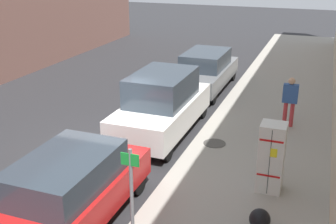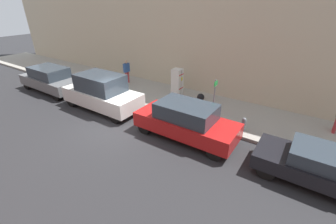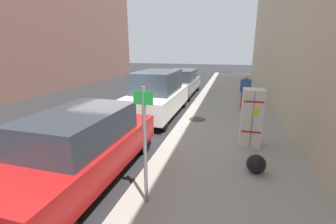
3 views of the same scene
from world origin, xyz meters
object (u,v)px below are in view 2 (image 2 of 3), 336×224
(street_sign_post, at_px, (214,99))
(trash_bag, at_px, (201,97))
(fire_hydrant, at_px, (244,124))
(parked_van_white, at_px, (102,92))
(discarded_refrigerator, at_px, (177,82))
(parked_suv_red, at_px, (186,121))
(parked_sedan_dark, at_px, (325,168))
(parked_suv_gray, at_px, (51,79))
(pedestrian_walking_far, at_px, (127,70))

(street_sign_post, relative_size, trash_bag, 5.01)
(fire_hydrant, bearing_deg, parked_van_white, -76.99)
(discarded_refrigerator, distance_m, fire_hydrant, 5.56)
(fire_hydrant, height_order, parked_suv_red, parked_suv_red)
(discarded_refrigerator, distance_m, parked_sedan_dark, 9.33)
(parked_suv_gray, distance_m, parked_van_white, 5.35)
(street_sign_post, height_order, parked_sedan_dark, street_sign_post)
(street_sign_post, xyz_separation_m, fire_hydrant, (0.00, 1.62, -0.94))
(parked_suv_gray, bearing_deg, pedestrian_walking_far, 137.92)
(parked_suv_red, bearing_deg, discarded_refrigerator, -143.53)
(fire_hydrant, xyz_separation_m, trash_bag, (-2.20, -3.37, -0.14))
(parked_suv_gray, xyz_separation_m, parked_van_white, (-0.00, 5.34, 0.16))
(discarded_refrigerator, bearing_deg, pedestrian_walking_far, -90.23)
(parked_suv_gray, bearing_deg, trash_bag, 112.20)
(fire_hydrant, distance_m, parked_van_white, 8.08)
(parked_van_white, bearing_deg, parked_suv_red, 90.00)
(discarded_refrigerator, distance_m, parked_van_white, 4.82)
(pedestrian_walking_far, distance_m, parked_suv_red, 8.43)
(parked_sedan_dark, bearing_deg, street_sign_post, -110.13)
(discarded_refrigerator, relative_size, parked_suv_gray, 0.37)
(trash_bag, height_order, pedestrian_walking_far, pedestrian_walking_far)
(trash_bag, distance_m, parked_van_white, 6.05)
(pedestrian_walking_far, bearing_deg, street_sign_post, 154.71)
(fire_hydrant, relative_size, parked_suv_gray, 0.15)
(pedestrian_walking_far, xyz_separation_m, parked_sedan_dark, (3.98, 12.94, -0.46))
(trash_bag, relative_size, parked_suv_red, 0.10)
(discarded_refrigerator, xyz_separation_m, trash_bag, (-0.05, 1.73, -0.66))
(parked_van_white, distance_m, parked_suv_red, 5.68)
(discarded_refrigerator, height_order, fire_hydrant, discarded_refrigerator)
(discarded_refrigerator, relative_size, pedestrian_walking_far, 1.03)
(discarded_refrigerator, distance_m, parked_suv_red, 4.93)
(trash_bag, height_order, parked_van_white, parked_van_white)
(parked_sedan_dark, bearing_deg, parked_van_white, -90.00)
(discarded_refrigerator, xyz_separation_m, parked_van_white, (3.96, -2.75, -0.01))
(street_sign_post, bearing_deg, trash_bag, -141.40)
(parked_suv_gray, bearing_deg, discarded_refrigerator, 116.10)
(street_sign_post, bearing_deg, parked_van_white, -73.74)
(discarded_refrigerator, bearing_deg, parked_suv_red, 36.47)
(parked_suv_red, bearing_deg, trash_bag, -163.38)
(street_sign_post, xyz_separation_m, parked_suv_gray, (1.82, -11.58, -0.58))
(street_sign_post, bearing_deg, fire_hydrant, 89.88)
(street_sign_post, xyz_separation_m, pedestrian_walking_far, (-2.16, -7.98, -0.30))
(parked_van_white, bearing_deg, pedestrian_walking_far, -156.31)
(fire_hydrant, xyz_separation_m, parked_suv_gray, (1.81, -13.20, 0.35))
(parked_suv_gray, relative_size, parked_sedan_dark, 1.05)
(street_sign_post, distance_m, parked_suv_gray, 11.73)
(street_sign_post, bearing_deg, pedestrian_walking_far, -105.18)
(fire_hydrant, relative_size, pedestrian_walking_far, 0.42)
(fire_hydrant, distance_m, pedestrian_walking_far, 9.86)
(parked_van_white, relative_size, parked_suv_red, 1.02)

